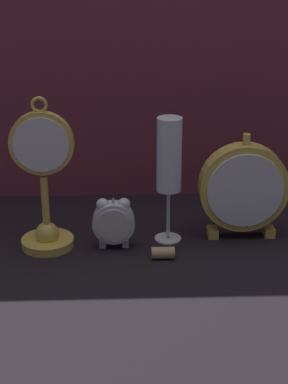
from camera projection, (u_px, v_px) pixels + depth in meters
ground_plane at (146, 260)px, 1.17m from camera, size 4.00×4.00×0.00m
fabric_backdrop_drape at (139, 31)px, 1.33m from camera, size 1.32×0.01×0.73m
pocket_watch_on_stand at (44, 189)px, 1.18m from camera, size 0.12×0.10×0.29m
alarm_clock_twin_bell at (114, 221)px, 1.20m from camera, size 0.08×0.03×0.10m
mantel_clock_silver at (244, 188)px, 1.22m from camera, size 0.17×0.04×0.21m
champagne_flute at (169, 162)px, 1.19m from camera, size 0.05×0.05×0.24m
wine_cork at (163, 253)px, 1.17m from camera, size 0.04×0.02×0.02m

